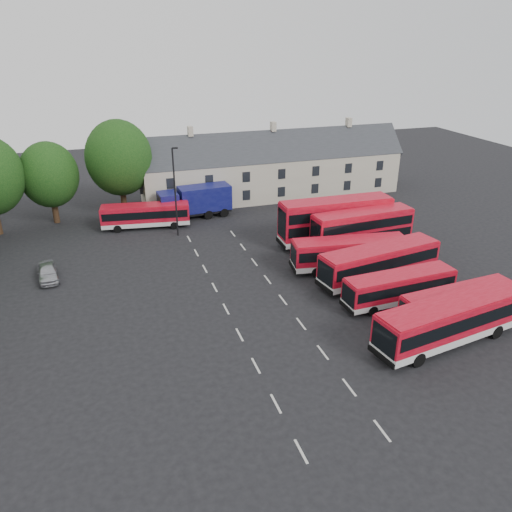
% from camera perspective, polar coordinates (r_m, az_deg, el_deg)
% --- Properties ---
extents(ground, '(140.00, 140.00, 0.00)m').
position_cam_1_polar(ground, '(39.58, -2.71, -7.47)').
color(ground, black).
rests_on(ground, ground).
extents(lane_markings, '(5.15, 33.80, 0.01)m').
position_cam_1_polar(lane_markings, '(41.83, -0.12, -5.54)').
color(lane_markings, beige).
rests_on(lane_markings, ground).
extents(terrace_houses, '(35.70, 7.13, 10.06)m').
position_cam_1_polar(terrace_houses, '(68.63, 1.91, 9.96)').
color(terrace_houses, beige).
rests_on(terrace_houses, ground).
extents(bus_row_a, '(12.19, 4.53, 3.37)m').
position_cam_1_polar(bus_row_a, '(38.54, 21.20, -6.72)').
color(bus_row_a, silver).
rests_on(bus_row_a, ground).
extents(bus_row_b, '(10.03, 3.05, 2.79)m').
position_cam_1_polar(bus_row_b, '(41.81, 22.19, -4.92)').
color(bus_row_b, silver).
rests_on(bus_row_b, ground).
extents(bus_row_c, '(9.82, 2.75, 2.75)m').
position_cam_1_polar(bus_row_c, '(42.91, 16.08, -3.27)').
color(bus_row_c, silver).
rests_on(bus_row_c, ground).
extents(bus_row_d, '(11.99, 4.46, 3.31)m').
position_cam_1_polar(bus_row_d, '(46.20, 13.93, -0.52)').
color(bus_row_d, silver).
rests_on(bus_row_d, ground).
extents(bus_row_e, '(11.18, 4.04, 3.09)m').
position_cam_1_polar(bus_row_e, '(47.90, 10.67, 0.53)').
color(bus_row_e, silver).
rests_on(bus_row_e, ground).
extents(bus_dd_south, '(10.80, 3.08, 4.38)m').
position_cam_1_polar(bus_dd_south, '(51.93, 12.01, 3.07)').
color(bus_dd_south, silver).
rests_on(bus_dd_south, ground).
extents(bus_dd_north, '(12.05, 3.00, 4.92)m').
position_cam_1_polar(bus_dd_north, '(53.36, 9.06, 4.24)').
color(bus_dd_north, silver).
rests_on(bus_dd_north, ground).
extents(bus_north, '(10.12, 3.57, 2.80)m').
position_cam_1_polar(bus_north, '(58.82, -12.52, 4.71)').
color(bus_north, silver).
rests_on(bus_north, ground).
extents(box_truck, '(8.88, 3.39, 3.80)m').
position_cam_1_polar(box_truck, '(61.19, -6.89, 6.33)').
color(box_truck, black).
rests_on(box_truck, ground).
extents(silver_car, '(2.17, 4.43, 1.46)m').
position_cam_1_polar(silver_car, '(49.43, -22.72, -1.71)').
color(silver_car, '#AEB0B6').
rests_on(silver_car, ground).
extents(lamppost, '(0.69, 0.34, 9.85)m').
position_cam_1_polar(lamppost, '(54.79, -9.22, 7.47)').
color(lamppost, black).
rests_on(lamppost, ground).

